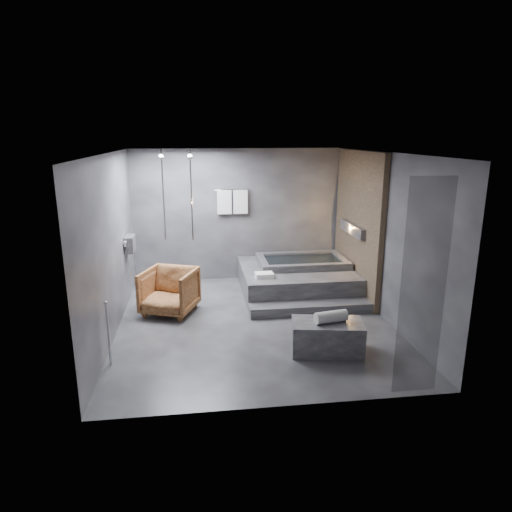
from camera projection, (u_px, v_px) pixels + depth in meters
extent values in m
plane|color=#28282A|center=(254.00, 322.00, 7.73)|extent=(5.00, 5.00, 0.00)
cube|color=#434346|center=(254.00, 153.00, 7.01)|extent=(4.50, 5.00, 0.04)
cube|color=#313136|center=(239.00, 215.00, 9.76)|extent=(4.50, 0.04, 2.80)
cube|color=#313136|center=(283.00, 294.00, 4.98)|extent=(4.50, 0.04, 2.80)
cube|color=#313136|center=(111.00, 246.00, 7.09)|extent=(0.04, 5.00, 2.80)
cube|color=#313136|center=(387.00, 238.00, 7.65)|extent=(0.04, 5.00, 2.80)
cube|color=#A3835F|center=(358.00, 224.00, 8.84)|extent=(0.10, 2.40, 2.78)
cube|color=#FF9938|center=(353.00, 229.00, 8.86)|extent=(0.14, 1.20, 0.20)
cube|color=slate|center=(130.00, 244.00, 8.52)|extent=(0.16, 0.42, 0.30)
imported|color=beige|center=(130.00, 247.00, 8.43)|extent=(0.08, 0.08, 0.21)
imported|color=beige|center=(132.00, 246.00, 8.63)|extent=(0.07, 0.07, 0.15)
cylinder|color=silver|center=(191.00, 195.00, 9.08)|extent=(0.04, 0.04, 1.80)
cylinder|color=silver|center=(163.00, 196.00, 9.01)|extent=(0.04, 0.04, 1.80)
cylinder|color=silver|center=(232.00, 190.00, 9.54)|extent=(0.75, 0.02, 0.02)
cube|color=white|center=(224.00, 202.00, 9.57)|extent=(0.30, 0.06, 0.50)
cube|color=white|center=(240.00, 202.00, 9.61)|extent=(0.30, 0.06, 0.50)
cylinder|color=silver|center=(109.00, 334.00, 6.20)|extent=(0.04, 0.04, 0.90)
cube|color=black|center=(423.00, 290.00, 5.25)|extent=(0.55, 0.01, 2.60)
cube|color=#2D2D2F|center=(297.00, 279.00, 9.19)|extent=(2.20, 2.00, 0.50)
cube|color=#2D2D2F|center=(311.00, 308.00, 8.10)|extent=(2.20, 0.36, 0.18)
cube|color=#363639|center=(327.00, 337.00, 6.64)|extent=(1.10, 0.72, 0.46)
imported|color=#4F2A13|center=(169.00, 291.00, 8.04)|extent=(1.12, 1.13, 0.80)
cylinder|color=silver|center=(331.00, 317.00, 6.55)|extent=(0.50, 0.26, 0.17)
cube|color=white|center=(264.00, 275.00, 8.48)|extent=(0.33, 0.25, 0.09)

